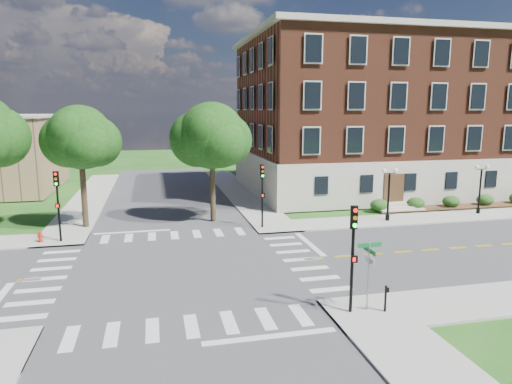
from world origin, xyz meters
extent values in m
plane|color=#1D4E16|center=(0.00, 0.00, 0.00)|extent=(160.00, 160.00, 0.00)
cube|color=#3D3D3F|center=(0.00, 0.00, 0.01)|extent=(90.00, 12.00, 0.01)
cube|color=#3D3D3F|center=(0.00, 0.00, 0.01)|extent=(12.00, 90.00, 0.01)
cube|color=#9E9B93|center=(23.00, 7.75, 0.06)|extent=(34.00, 3.50, 0.12)
cube|color=#9E9B93|center=(7.75, 23.00, 0.06)|extent=(3.50, 34.00, 0.12)
cube|color=#9E9B93|center=(-7.75, 23.00, 0.06)|extent=(3.50, 34.00, 0.12)
cube|color=silver|center=(8.80, 3.00, 0.00)|extent=(0.40, 5.50, 0.00)
cube|color=#B5AD9F|center=(24.00, 22.00, 2.22)|extent=(30.00, 20.00, 4.20)
cube|color=brown|center=(24.00, 22.00, 10.22)|extent=(29.55, 19.70, 11.80)
cube|color=#B5AD9F|center=(24.00, 22.00, 16.37)|extent=(30.60, 20.60, 0.50)
cube|color=#472D19|center=(20.00, 11.96, 1.82)|extent=(2.00, 0.10, 2.80)
cylinder|color=#322719|center=(-6.51, 10.81, 2.35)|extent=(0.44, 0.44, 4.45)
sphere|color=#103B11|center=(-6.51, 10.81, 6.95)|extent=(4.75, 4.75, 4.75)
cylinder|color=#322719|center=(3.28, 10.80, 2.21)|extent=(0.44, 0.44, 4.18)
sphere|color=#103B11|center=(3.28, 10.80, 6.94)|extent=(5.27, 5.27, 5.27)
cylinder|color=black|center=(6.99, -7.58, 2.02)|extent=(0.14, 0.14, 3.80)
cube|color=black|center=(6.99, -7.58, 4.42)|extent=(0.38, 0.33, 1.00)
cylinder|color=red|center=(6.99, -7.71, 4.75)|extent=(0.19, 0.11, 0.18)
cylinder|color=orange|center=(6.99, -7.71, 4.42)|extent=(0.19, 0.11, 0.18)
cylinder|color=#19E533|center=(6.99, -7.71, 4.09)|extent=(0.19, 0.11, 0.18)
cube|color=black|center=(6.99, -7.76, 2.62)|extent=(0.32, 0.23, 0.30)
cylinder|color=black|center=(6.63, 7.65, 2.02)|extent=(0.14, 0.14, 3.80)
cube|color=black|center=(6.63, 7.65, 4.42)|extent=(0.38, 0.32, 1.00)
cylinder|color=red|center=(6.63, 7.52, 4.75)|extent=(0.19, 0.11, 0.18)
cylinder|color=orange|center=(6.63, 7.52, 4.42)|extent=(0.19, 0.11, 0.18)
cylinder|color=#19E533|center=(6.63, 7.52, 4.09)|extent=(0.19, 0.11, 0.18)
cube|color=black|center=(6.63, 7.47, 2.62)|extent=(0.32, 0.22, 0.30)
cylinder|color=black|center=(-7.65, 7.04, 2.02)|extent=(0.14, 0.14, 3.80)
cube|color=black|center=(-7.65, 7.04, 4.42)|extent=(0.36, 0.29, 1.00)
cylinder|color=red|center=(-7.65, 6.91, 4.75)|extent=(0.19, 0.09, 0.18)
cylinder|color=orange|center=(-7.65, 6.91, 4.42)|extent=(0.19, 0.09, 0.18)
cylinder|color=#19E533|center=(-7.65, 6.91, 4.09)|extent=(0.19, 0.09, 0.18)
cube|color=black|center=(-7.65, 6.86, 2.62)|extent=(0.32, 0.19, 0.30)
cylinder|color=black|center=(17.01, 7.50, 0.37)|extent=(0.32, 0.32, 0.50)
cylinder|color=black|center=(17.01, 7.50, 2.02)|extent=(0.16, 0.16, 3.80)
cube|color=black|center=(17.01, 7.50, 3.97)|extent=(1.00, 0.06, 0.06)
sphere|color=white|center=(16.51, 7.50, 4.17)|extent=(0.36, 0.36, 0.36)
sphere|color=white|center=(17.51, 7.50, 4.17)|extent=(0.36, 0.36, 0.36)
cylinder|color=black|center=(25.94, 8.11, 0.37)|extent=(0.32, 0.32, 0.50)
cylinder|color=black|center=(25.94, 8.11, 2.02)|extent=(0.16, 0.16, 3.80)
cube|color=black|center=(25.94, 8.11, 3.97)|extent=(1.00, 0.06, 0.06)
sphere|color=white|center=(25.44, 8.11, 4.17)|extent=(0.36, 0.36, 0.36)
sphere|color=white|center=(26.44, 8.11, 4.17)|extent=(0.36, 0.36, 0.36)
cylinder|color=gray|center=(7.80, -7.54, 1.67)|extent=(0.07, 0.07, 3.10)
cube|color=#0C652B|center=(7.80, -7.54, 3.12)|extent=(1.10, 0.03, 0.20)
cube|color=#0C652B|center=(7.80, -7.54, 2.87)|extent=(0.03, 1.10, 0.20)
cube|color=silver|center=(7.85, -7.54, 2.42)|extent=(0.03, 0.75, 0.25)
cylinder|color=black|center=(8.49, -7.89, 0.72)|extent=(0.10, 0.10, 1.20)
cube|color=black|center=(8.49, -8.01, 1.17)|extent=(0.14, 0.08, 0.22)
cylinder|color=#B8200E|center=(-8.95, 7.13, 0.17)|extent=(0.32, 0.32, 0.10)
cylinder|color=#B8200E|center=(-8.95, 7.13, 0.42)|extent=(0.22, 0.22, 0.60)
sphere|color=#B8200E|center=(-8.95, 7.13, 0.75)|extent=(0.24, 0.24, 0.24)
cylinder|color=#B8200E|center=(-8.95, 7.13, 0.50)|extent=(0.35, 0.12, 0.12)
cylinder|color=#B8200E|center=(-8.95, 7.13, 0.50)|extent=(0.12, 0.35, 0.12)
camera|label=1|loc=(-1.29, -25.14, 8.95)|focal=32.00mm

